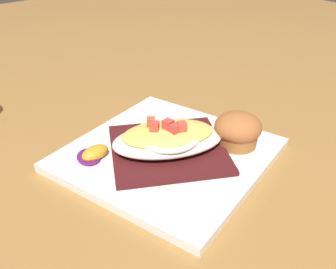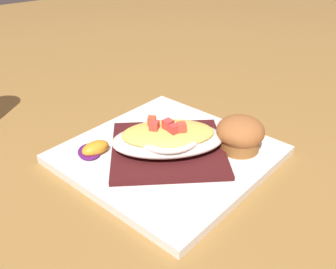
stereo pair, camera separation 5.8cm
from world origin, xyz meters
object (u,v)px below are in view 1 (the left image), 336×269
square_plate (168,155)px  gratin_dish (168,137)px  muffin (238,130)px  orange_garnish (93,154)px

square_plate → gratin_dish: 0.03m
gratin_dish → muffin: size_ratio=2.67×
square_plate → muffin: 0.12m
muffin → square_plate: bearing=-121.8°
square_plate → orange_garnish: bearing=-122.1°
orange_garnish → gratin_dish: bearing=57.9°
square_plate → orange_garnish: size_ratio=5.00×
gratin_dish → muffin: (0.06, 0.10, 0.00)m
muffin → orange_garnish: muffin is taller
square_plate → gratin_dish: (-0.00, -0.00, 0.03)m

